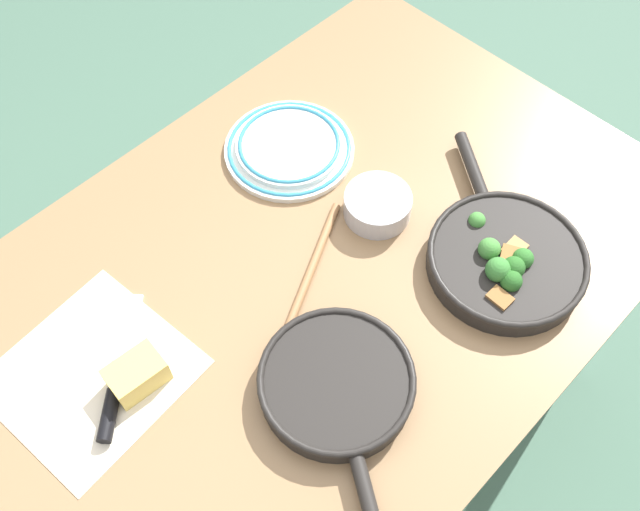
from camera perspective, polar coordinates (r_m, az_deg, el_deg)
ground_plane at (r=1.97m, az=0.00°, el=-12.41°), size 14.00×14.00×0.00m
dining_table_red at (r=1.35m, az=0.00°, el=-2.31°), size 1.31×0.91×0.77m
skillet_broccoli at (r=1.30m, az=14.63°, el=-0.25°), size 0.32×0.39×0.07m
skillet_eggs at (r=1.15m, az=1.37°, el=-10.30°), size 0.29×0.37×0.04m
wooden_spoon at (r=1.22m, az=-2.07°, el=-4.54°), size 0.36×0.20×0.02m
parchment_sheet at (r=1.24m, az=-17.78°, el=-9.02°), size 0.31×0.30×0.00m
grater_knife at (r=1.21m, az=-16.02°, el=-10.00°), size 0.21×0.20×0.02m
cheese_block at (r=1.19m, az=-14.45°, el=-9.21°), size 0.10×0.07×0.05m
dinner_plate_stack at (r=1.43m, az=-2.48°, el=8.65°), size 0.26×0.26×0.03m
prep_bowl_steel at (r=1.32m, az=4.77°, el=3.92°), size 0.13×0.13×0.05m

